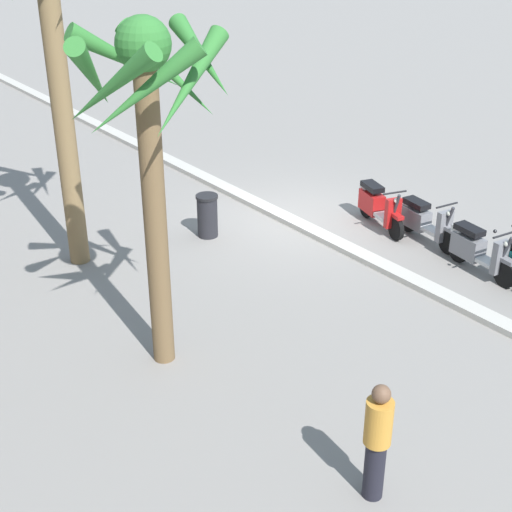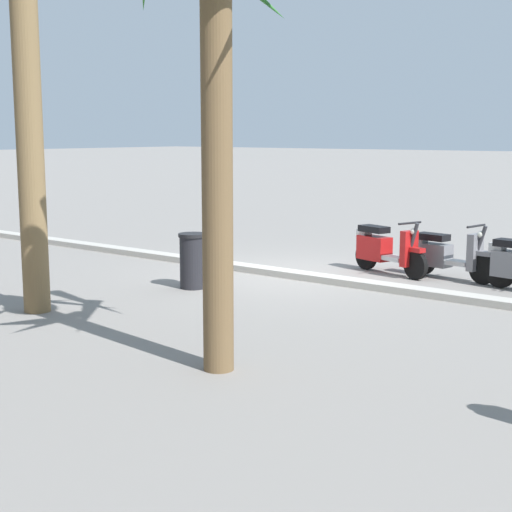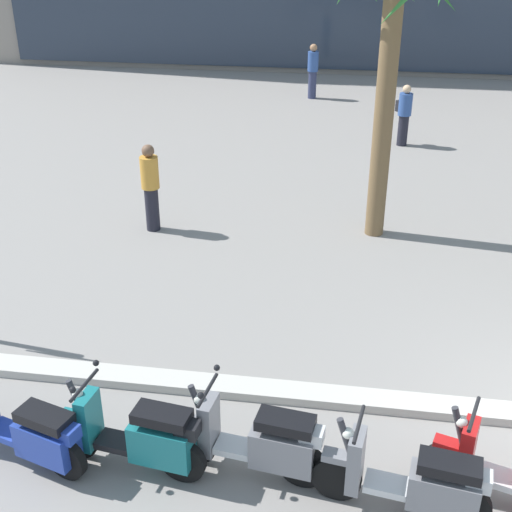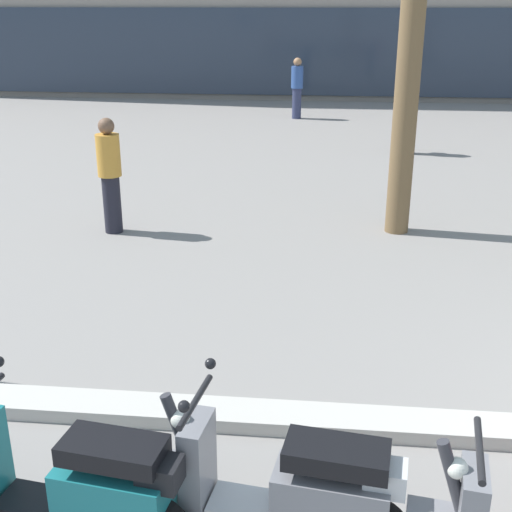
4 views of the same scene
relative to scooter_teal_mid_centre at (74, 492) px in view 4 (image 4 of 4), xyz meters
name	(u,v)px [view 4 (image 4 of 4)]	position (x,y,z in m)	size (l,w,h in m)	color
scooter_teal_mid_centre	(74,492)	(0.00, 0.00, 0.00)	(1.77, 0.61, 1.17)	black
scooter_grey_last_in_row	(288,494)	(1.28, 0.12, -0.01)	(1.74, 0.60, 1.17)	black
pedestrian_strolling_near_curb	(297,87)	(0.55, 16.68, 0.44)	(0.34, 0.34, 1.71)	#2D3351
pedestrian_window_shopping	(110,173)	(-1.66, 6.10, 0.42)	(0.34, 0.34, 1.68)	black
pedestrian_by_palm_tree	(409,117)	(3.23, 12.13, 0.35)	(0.41, 0.44, 1.56)	black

